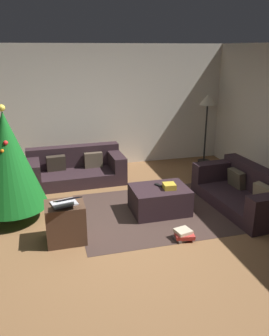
# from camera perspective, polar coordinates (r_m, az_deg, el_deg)

# --- Properties ---
(ground_plane) EXTENTS (6.40, 6.40, 0.00)m
(ground_plane) POSITION_cam_1_polar(r_m,az_deg,el_deg) (5.03, -2.54, -10.70)
(ground_plane) COLOR brown
(rear_partition) EXTENTS (6.40, 0.12, 2.60)m
(rear_partition) POSITION_cam_1_polar(r_m,az_deg,el_deg) (7.55, -8.00, 9.86)
(rear_partition) COLOR silver
(rear_partition) RESTS_ON ground_plane
(couch_left) EXTENTS (1.86, 0.95, 0.66)m
(couch_left) POSITION_cam_1_polar(r_m,az_deg,el_deg) (6.90, -9.71, -0.08)
(couch_left) COLOR #2D1E23
(couch_left) RESTS_ON ground_plane
(couch_right) EXTENTS (1.02, 1.87, 0.63)m
(couch_right) POSITION_cam_1_polar(r_m,az_deg,el_deg) (6.01, 18.08, -3.78)
(couch_right) COLOR #2D1E23
(couch_right) RESTS_ON ground_plane
(ottoman) EXTENTS (0.89, 0.67, 0.42)m
(ottoman) POSITION_cam_1_polar(r_m,az_deg,el_deg) (5.56, 4.16, -5.25)
(ottoman) COLOR #2D1E23
(ottoman) RESTS_ON ground_plane
(gift_box) EXTENTS (0.20, 0.21, 0.09)m
(gift_box) POSITION_cam_1_polar(r_m,az_deg,el_deg) (5.43, 5.77, -3.00)
(gift_box) COLOR gold
(gift_box) RESTS_ON ottoman
(tv_remote) EXTENTS (0.12, 0.17, 0.02)m
(tv_remote) POSITION_cam_1_polar(r_m,az_deg,el_deg) (5.54, 4.05, -2.87)
(tv_remote) COLOR black
(tv_remote) RESTS_ON ottoman
(christmas_tree) EXTENTS (1.04, 1.04, 1.77)m
(christmas_tree) POSITION_cam_1_polar(r_m,az_deg,el_deg) (5.38, -20.16, 1.16)
(christmas_tree) COLOR brown
(christmas_tree) RESTS_ON ground_plane
(side_table) EXTENTS (0.52, 0.44, 0.55)m
(side_table) POSITION_cam_1_polar(r_m,az_deg,el_deg) (4.81, -11.33, -8.80)
(side_table) COLOR #4C3323
(side_table) RESTS_ON ground_plane
(laptop) EXTENTS (0.41, 0.46, 0.18)m
(laptop) POSITION_cam_1_polar(r_m,az_deg,el_deg) (4.61, -11.37, -5.50)
(laptop) COLOR silver
(laptop) RESTS_ON side_table
(book_stack) EXTENTS (0.31, 0.27, 0.14)m
(book_stack) POSITION_cam_1_polar(r_m,az_deg,el_deg) (4.89, 8.17, -10.89)
(book_stack) COLOR #4C423D
(book_stack) RESTS_ON ground_plane
(corner_lamp) EXTENTS (0.36, 0.36, 1.56)m
(corner_lamp) POSITION_cam_1_polar(r_m,az_deg,el_deg) (7.92, 11.99, 10.22)
(corner_lamp) COLOR black
(corner_lamp) RESTS_ON ground_plane
(area_rug) EXTENTS (2.60, 2.00, 0.01)m
(area_rug) POSITION_cam_1_polar(r_m,az_deg,el_deg) (5.65, 4.11, -7.15)
(area_rug) COLOR #402E28
(area_rug) RESTS_ON ground_plane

